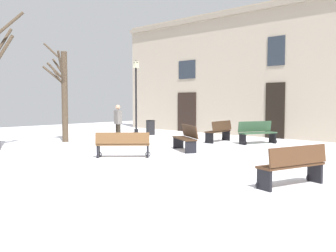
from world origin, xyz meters
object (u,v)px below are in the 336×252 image
(bench_back_to_back_right, at_px, (219,131))
(bench_facing_shops, at_px, (293,165))
(person_by_shop_door, at_px, (118,121))
(bench_far_corner, at_px, (123,144))
(bench_by_litter_bin, at_px, (186,138))
(streetlamp, at_px, (136,89))
(bench_back_to_back_left, at_px, (257,132))
(tree_near_facade, at_px, (63,92))
(litter_bin, at_px, (150,127))

(bench_back_to_back_right, height_order, bench_facing_shops, bench_back_to_back_right)
(bench_facing_shops, height_order, person_by_shop_door, person_by_shop_door)
(bench_far_corner, distance_m, bench_facing_shops, 5.73)
(bench_far_corner, relative_size, bench_by_litter_bin, 0.95)
(streetlamp, xyz_separation_m, bench_by_litter_bin, (7.08, -3.84, -2.00))
(bench_facing_shops, bearing_deg, streetlamp, -101.87)
(bench_far_corner, distance_m, bench_back_to_back_left, 6.45)
(tree_near_facade, bearing_deg, bench_facing_shops, -6.28)
(bench_back_to_back_right, bearing_deg, bench_facing_shops, 40.16)
(bench_facing_shops, bearing_deg, bench_back_to_back_right, -117.51)
(litter_bin, bearing_deg, bench_by_litter_bin, -32.12)
(bench_back_to_back_left, bearing_deg, bench_back_to_back_right, 133.03)
(bench_back_to_back_right, xyz_separation_m, person_by_shop_door, (-3.25, -3.01, 0.42))
(streetlamp, bearing_deg, bench_by_litter_bin, -28.46)
(tree_near_facade, height_order, bench_back_to_back_right, tree_near_facade)
(bench_far_corner, height_order, person_by_shop_door, person_by_shop_door)
(bench_facing_shops, distance_m, person_by_shop_door, 9.91)
(bench_by_litter_bin, distance_m, person_by_shop_door, 4.10)
(streetlamp, distance_m, person_by_shop_door, 5.01)
(person_by_shop_door, bearing_deg, tree_near_facade, 57.54)
(bench_far_corner, bearing_deg, bench_back_to_back_left, -144.57)
(litter_bin, bearing_deg, tree_near_facade, -93.09)
(tree_near_facade, bearing_deg, bench_back_to_back_left, 38.83)
(bench_back_to_back_right, xyz_separation_m, bench_back_to_back_left, (1.54, 0.56, -0.01))
(bench_back_to_back_left, xyz_separation_m, bench_by_litter_bin, (-0.71, -3.72, -0.01))
(bench_back_to_back_right, bearing_deg, bench_far_corner, -1.57)
(bench_far_corner, xyz_separation_m, bench_back_to_back_left, (1.05, 6.36, 0.05))
(bench_far_corner, bearing_deg, litter_bin, -94.94)
(tree_near_facade, distance_m, streetlamp, 5.51)
(streetlamp, relative_size, bench_by_litter_bin, 2.55)
(streetlamp, height_order, bench_far_corner, streetlamp)
(tree_near_facade, bearing_deg, person_by_shop_door, 44.22)
(person_by_shop_door, bearing_deg, bench_by_litter_bin, -168.73)
(bench_far_corner, distance_m, bench_by_litter_bin, 2.67)
(streetlamp, distance_m, litter_bin, 2.63)
(tree_near_facade, relative_size, bench_far_corner, 2.90)
(bench_facing_shops, distance_m, bench_by_litter_bin, 6.05)
(bench_back_to_back_right, bearing_deg, bench_back_to_back_left, 103.58)
(bench_far_corner, xyz_separation_m, bench_back_to_back_right, (-0.49, 5.80, 0.05))
(tree_near_facade, height_order, litter_bin, tree_near_facade)
(tree_near_facade, distance_m, bench_far_corner, 5.83)
(streetlamp, distance_m, bench_far_corner, 9.57)
(bench_back_to_back_right, bearing_deg, streetlamp, -102.62)
(streetlamp, distance_m, bench_back_to_back_left, 8.04)
(litter_bin, relative_size, bench_far_corner, 0.51)
(bench_back_to_back_right, bearing_deg, litter_bin, -100.12)
(litter_bin, height_order, bench_back_to_back_left, bench_back_to_back_left)
(bench_facing_shops, bearing_deg, bench_far_corner, -74.97)
(bench_far_corner, xyz_separation_m, person_by_shop_door, (-3.74, 2.79, 0.47))
(tree_near_facade, distance_m, bench_back_to_back_left, 8.50)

